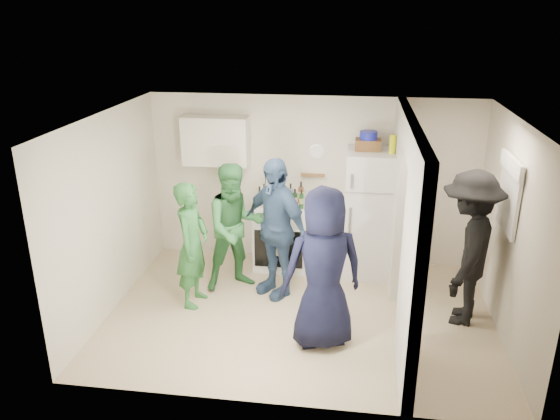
{
  "coord_description": "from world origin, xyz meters",
  "views": [
    {
      "loc": [
        0.58,
        -6.0,
        3.66
      ],
      "look_at": [
        -0.31,
        0.4,
        1.25
      ],
      "focal_mm": 35.0,
      "sensor_mm": 36.0,
      "label": 1
    }
  ],
  "objects_px": {
    "fridge": "(371,214)",
    "person_denim": "(275,228)",
    "wicker_basket": "(368,145)",
    "stove": "(282,236)",
    "blue_bowl": "(369,135)",
    "person_green_left": "(192,245)",
    "person_navy": "(323,269)",
    "yellow_cup_stack_top": "(393,144)",
    "person_green_center": "(236,227)",
    "person_nook": "(468,249)"
  },
  "relations": [
    {
      "from": "blue_bowl",
      "to": "yellow_cup_stack_top",
      "type": "relative_size",
      "value": 0.96
    },
    {
      "from": "stove",
      "to": "person_nook",
      "type": "height_order",
      "value": "person_nook"
    },
    {
      "from": "stove",
      "to": "wicker_basket",
      "type": "height_order",
      "value": "wicker_basket"
    },
    {
      "from": "fridge",
      "to": "person_nook",
      "type": "distance_m",
      "value": 1.62
    },
    {
      "from": "blue_bowl",
      "to": "person_denim",
      "type": "relative_size",
      "value": 0.13
    },
    {
      "from": "blue_bowl",
      "to": "yellow_cup_stack_top",
      "type": "bearing_deg",
      "value": -25.11
    },
    {
      "from": "yellow_cup_stack_top",
      "to": "person_green_left",
      "type": "xyz_separation_m",
      "value": [
        -2.49,
        -1.12,
        -1.12
      ]
    },
    {
      "from": "wicker_basket",
      "to": "person_green_left",
      "type": "distance_m",
      "value": 2.73
    },
    {
      "from": "person_green_left",
      "to": "person_navy",
      "type": "distance_m",
      "value": 1.84
    },
    {
      "from": "yellow_cup_stack_top",
      "to": "person_green_left",
      "type": "bearing_deg",
      "value": -155.69
    },
    {
      "from": "blue_bowl",
      "to": "person_navy",
      "type": "bearing_deg",
      "value": -103.27
    },
    {
      "from": "blue_bowl",
      "to": "stove",
      "type": "bearing_deg",
      "value": -179.04
    },
    {
      "from": "stove",
      "to": "yellow_cup_stack_top",
      "type": "relative_size",
      "value": 3.82
    },
    {
      "from": "blue_bowl",
      "to": "person_green_left",
      "type": "bearing_deg",
      "value": -149.56
    },
    {
      "from": "person_navy",
      "to": "person_denim",
      "type": "bearing_deg",
      "value": -76.43
    },
    {
      "from": "stove",
      "to": "wicker_basket",
      "type": "xyz_separation_m",
      "value": [
        1.19,
        0.02,
        1.42
      ]
    },
    {
      "from": "person_green_center",
      "to": "person_nook",
      "type": "relative_size",
      "value": 0.92
    },
    {
      "from": "person_denim",
      "to": "person_navy",
      "type": "distance_m",
      "value": 1.3
    },
    {
      "from": "fridge",
      "to": "person_denim",
      "type": "relative_size",
      "value": 0.96
    },
    {
      "from": "person_green_center",
      "to": "person_denim",
      "type": "xyz_separation_m",
      "value": [
        0.55,
        -0.1,
        0.07
      ]
    },
    {
      "from": "person_denim",
      "to": "wicker_basket",
      "type": "bearing_deg",
      "value": 74.91
    },
    {
      "from": "stove",
      "to": "person_denim",
      "type": "xyz_separation_m",
      "value": [
        0.03,
        -0.84,
        0.47
      ]
    },
    {
      "from": "person_green_center",
      "to": "person_denim",
      "type": "relative_size",
      "value": 0.93
    },
    {
      "from": "fridge",
      "to": "person_denim",
      "type": "bearing_deg",
      "value": -147.42
    },
    {
      "from": "person_green_center",
      "to": "person_green_left",
      "type": "bearing_deg",
      "value": -159.49
    },
    {
      "from": "blue_bowl",
      "to": "person_green_left",
      "type": "xyz_separation_m",
      "value": [
        -2.17,
        -1.27,
        -1.2
      ]
    },
    {
      "from": "person_denim",
      "to": "person_navy",
      "type": "bearing_deg",
      "value": -18.94
    },
    {
      "from": "blue_bowl",
      "to": "person_navy",
      "type": "xyz_separation_m",
      "value": [
        -0.46,
        -1.95,
        -1.08
      ]
    },
    {
      "from": "yellow_cup_stack_top",
      "to": "person_navy",
      "type": "bearing_deg",
      "value": -113.41
    },
    {
      "from": "stove",
      "to": "blue_bowl",
      "type": "bearing_deg",
      "value": 0.96
    },
    {
      "from": "yellow_cup_stack_top",
      "to": "person_denim",
      "type": "relative_size",
      "value": 0.13
    },
    {
      "from": "person_denim",
      "to": "person_nook",
      "type": "relative_size",
      "value": 0.99
    },
    {
      "from": "person_navy",
      "to": "blue_bowl",
      "type": "bearing_deg",
      "value": -122.26
    },
    {
      "from": "wicker_basket",
      "to": "person_denim",
      "type": "height_order",
      "value": "wicker_basket"
    },
    {
      "from": "person_green_left",
      "to": "person_denim",
      "type": "relative_size",
      "value": 0.87
    },
    {
      "from": "yellow_cup_stack_top",
      "to": "person_green_left",
      "type": "distance_m",
      "value": 2.95
    },
    {
      "from": "wicker_basket",
      "to": "stove",
      "type": "bearing_deg",
      "value": -179.04
    },
    {
      "from": "yellow_cup_stack_top",
      "to": "wicker_basket",
      "type": "bearing_deg",
      "value": 154.89
    },
    {
      "from": "person_green_left",
      "to": "wicker_basket",
      "type": "bearing_deg",
      "value": -54.18
    },
    {
      "from": "person_navy",
      "to": "yellow_cup_stack_top",
      "type": "bearing_deg",
      "value": -132.4
    },
    {
      "from": "person_nook",
      "to": "person_green_center",
      "type": "bearing_deg",
      "value": -80.96
    },
    {
      "from": "fridge",
      "to": "person_nook",
      "type": "relative_size",
      "value": 0.95
    },
    {
      "from": "person_navy",
      "to": "person_green_center",
      "type": "bearing_deg",
      "value": -62.75
    },
    {
      "from": "person_green_left",
      "to": "person_navy",
      "type": "bearing_deg",
      "value": -106.37
    },
    {
      "from": "wicker_basket",
      "to": "blue_bowl",
      "type": "relative_size",
      "value": 1.46
    },
    {
      "from": "fridge",
      "to": "yellow_cup_stack_top",
      "type": "bearing_deg",
      "value": -24.44
    },
    {
      "from": "person_green_left",
      "to": "person_denim",
      "type": "distance_m",
      "value": 1.09
    },
    {
      "from": "wicker_basket",
      "to": "fridge",
      "type": "bearing_deg",
      "value": -26.57
    },
    {
      "from": "stove",
      "to": "person_denim",
      "type": "distance_m",
      "value": 0.96
    },
    {
      "from": "person_green_left",
      "to": "fridge",
      "type": "bearing_deg",
      "value": -56.26
    }
  ]
}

